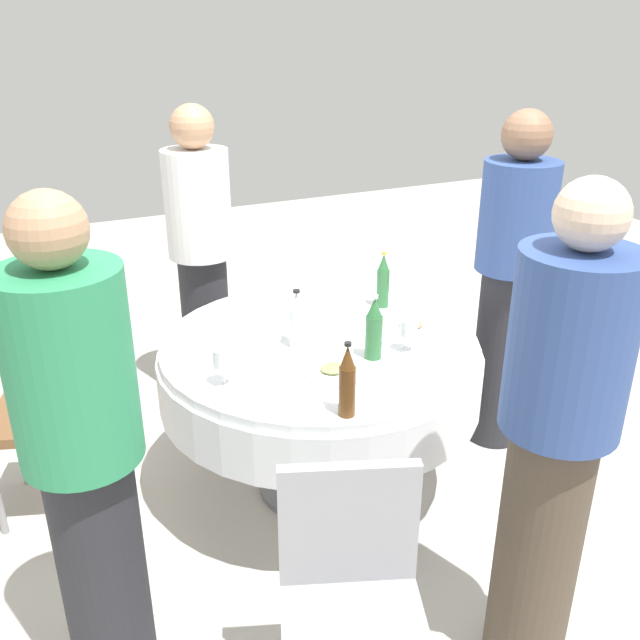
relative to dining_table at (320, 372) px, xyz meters
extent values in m
plane|color=#B7B2A8|center=(0.00, 0.00, -0.59)|extent=(10.00, 10.00, 0.00)
cylinder|color=white|center=(0.00, 0.00, 0.13)|extent=(1.33, 1.33, 0.04)
cylinder|color=white|center=(0.00, 0.00, 0.00)|extent=(1.36, 1.36, 0.22)
cylinder|color=slate|center=(0.00, 0.00, -0.35)|extent=(0.14, 0.14, 0.48)
cylinder|color=slate|center=(0.00, 0.00, -0.58)|extent=(0.56, 0.56, 0.03)
cylinder|color=#2D6B38|center=(-0.12, 0.23, 0.24)|extent=(0.07, 0.07, 0.18)
cone|color=#2D6B38|center=(-0.12, 0.23, 0.37)|extent=(0.06, 0.06, 0.08)
cylinder|color=silver|center=(-0.12, 0.23, 0.41)|extent=(0.02, 0.02, 0.01)
cylinder|color=silver|center=(0.11, 0.01, 0.23)|extent=(0.06, 0.06, 0.17)
cone|color=silver|center=(0.11, 0.01, 0.35)|extent=(0.05, 0.05, 0.07)
cylinder|color=black|center=(0.11, 0.01, 0.40)|extent=(0.03, 0.03, 0.01)
cylinder|color=#593314|center=(0.17, 0.57, 0.24)|extent=(0.06, 0.06, 0.18)
cone|color=#593314|center=(0.17, 0.57, 0.37)|extent=(0.05, 0.05, 0.08)
cylinder|color=black|center=(0.17, 0.57, 0.42)|extent=(0.02, 0.02, 0.01)
cylinder|color=#2D6B38|center=(-0.42, -0.21, 0.24)|extent=(0.06, 0.06, 0.18)
cone|color=#2D6B38|center=(-0.42, -0.21, 0.37)|extent=(0.05, 0.05, 0.08)
cylinder|color=gold|center=(-0.42, -0.21, 0.41)|extent=(0.02, 0.02, 0.01)
cylinder|color=white|center=(-0.28, 0.24, 0.15)|extent=(0.06, 0.06, 0.00)
cylinder|color=white|center=(-0.28, 0.24, 0.19)|extent=(0.01, 0.01, 0.07)
cylinder|color=white|center=(-0.28, 0.24, 0.25)|extent=(0.07, 0.07, 0.07)
cylinder|color=white|center=(0.48, 0.19, 0.15)|extent=(0.06, 0.06, 0.00)
cylinder|color=white|center=(0.48, 0.19, 0.19)|extent=(0.01, 0.01, 0.07)
cylinder|color=white|center=(0.48, 0.19, 0.26)|extent=(0.07, 0.07, 0.07)
cylinder|color=maroon|center=(0.48, 0.19, 0.24)|extent=(0.06, 0.06, 0.03)
cylinder|color=white|center=(-0.15, -0.18, 0.16)|extent=(0.22, 0.22, 0.02)
cylinder|color=white|center=(0.17, -0.16, 0.16)|extent=(0.22, 0.22, 0.02)
cylinder|color=white|center=(0.08, 0.29, 0.16)|extent=(0.23, 0.23, 0.02)
ellipsoid|color=#8C9E59|center=(0.08, 0.29, 0.17)|extent=(0.10, 0.09, 0.02)
cylinder|color=white|center=(-0.40, 0.07, 0.16)|extent=(0.23, 0.23, 0.02)
ellipsoid|color=tan|center=(-0.40, 0.07, 0.17)|extent=(0.10, 0.09, 0.02)
cube|color=silver|center=(0.42, -0.12, 0.15)|extent=(0.05, 0.18, 0.00)
cube|color=silver|center=(-0.07, -0.53, 0.15)|extent=(0.18, 0.03, 0.00)
cube|color=silver|center=(-0.11, 0.50, 0.15)|extent=(0.18, 0.04, 0.00)
cylinder|color=#26262B|center=(1.03, 0.60, -0.17)|extent=(0.26, 0.26, 0.85)
cylinder|color=#2D8C59|center=(1.03, 0.60, 0.54)|extent=(0.34, 0.34, 0.56)
sphere|color=tan|center=(1.03, 0.60, 0.92)|extent=(0.20, 0.20, 0.20)
cylinder|color=#4C3F33|center=(-0.22, 1.12, -0.14)|extent=(0.26, 0.26, 0.90)
cylinder|color=#334C8C|center=(-0.22, 1.12, 0.58)|extent=(0.34, 0.34, 0.53)
sphere|color=beige|center=(-0.22, 1.12, 0.94)|extent=(0.19, 0.19, 0.19)
cylinder|color=#26262B|center=(0.19, -1.06, -0.18)|extent=(0.26, 0.26, 0.82)
cylinder|color=white|center=(0.19, -1.06, 0.51)|extent=(0.34, 0.34, 0.55)
sphere|color=tan|center=(0.19, -1.06, 0.90)|extent=(0.22, 0.22, 0.22)
cylinder|color=#26262B|center=(-0.98, 0.01, -0.14)|extent=(0.26, 0.26, 0.91)
cylinder|color=#334C8C|center=(-0.98, 0.01, 0.57)|extent=(0.34, 0.34, 0.50)
sphere|color=#8C664C|center=(-0.98, 0.01, 0.93)|extent=(0.22, 0.22, 0.22)
cube|color=#99999E|center=(0.45, 1.16, -0.14)|extent=(0.52, 0.52, 0.04)
cube|color=#99999E|center=(0.38, 0.99, 0.07)|extent=(0.39, 0.18, 0.42)
cylinder|color=gray|center=(0.23, 1.06, -0.38)|extent=(0.03, 0.03, 0.43)
cube|color=brown|center=(1.12, -0.38, -0.14)|extent=(0.51, 0.51, 0.04)
cube|color=brown|center=(0.95, -0.32, 0.07)|extent=(0.17, 0.39, 0.42)
cylinder|color=gray|center=(1.22, -0.60, -0.38)|extent=(0.03, 0.03, 0.43)
cylinder|color=gray|center=(0.90, -0.49, -0.38)|extent=(0.03, 0.03, 0.43)
cylinder|color=gray|center=(1.01, -0.17, -0.38)|extent=(0.03, 0.03, 0.43)
camera|label=1|loc=(1.13, 2.36, 1.40)|focal=38.83mm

